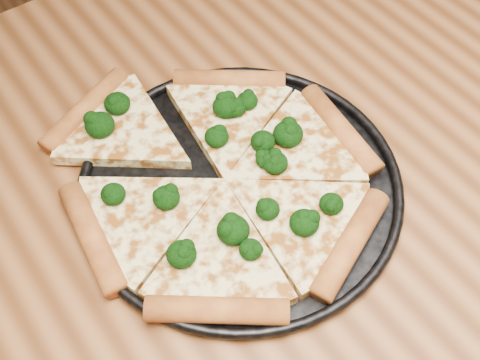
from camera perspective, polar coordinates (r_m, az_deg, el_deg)
dining_table at (r=0.73m, az=-0.16°, el=-7.18°), size 1.20×0.90×0.75m
pizza_pan at (r=0.66m, az=0.00°, el=-0.42°), size 0.35×0.35×0.02m
pizza at (r=0.65m, az=-1.99°, el=0.27°), size 0.33×0.38×0.03m
broccoli_florets at (r=0.65m, az=-1.90°, el=1.55°), size 0.22×0.28×0.03m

